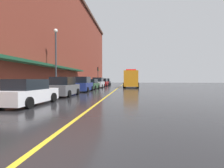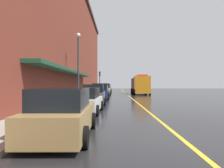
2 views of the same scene
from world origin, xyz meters
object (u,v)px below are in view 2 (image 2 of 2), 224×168
object	(u,v)px
parked_car_0	(62,114)
traffic_light_near	(100,78)
parking_meter_3	(87,91)
parking_meter_1	(100,88)
street_lamp_left	(78,59)
parking_meter_2	(90,90)
parked_car_3	(100,92)
parked_car_7	(107,88)
parked_car_1	(86,101)
parked_car_2	(94,95)
parked_car_6	(106,89)
utility_truck	(140,85)
parked_car_5	(105,89)
parking_meter_0	(87,91)
parked_car_4	(102,91)

from	to	relation	value
parked_car_0	traffic_light_near	world-z (taller)	traffic_light_near
parking_meter_3	traffic_light_near	bearing A→B (deg)	89.82
parking_meter_1	street_lamp_left	bearing A→B (deg)	-91.40
traffic_light_near	parking_meter_2	bearing A→B (deg)	-90.21
parked_car_3	parked_car_7	xyz separation A→B (m)	(0.06, 23.18, -0.04)
parked_car_1	parking_meter_3	distance (m)	10.74
parked_car_0	parking_meter_3	world-z (taller)	parked_car_0
parked_car_1	parking_meter_3	bearing A→B (deg)	9.11
parked_car_2	parking_meter_2	distance (m)	7.96
parking_meter_1	traffic_light_near	xyz separation A→B (m)	(0.06, -2.83, 2.10)
parked_car_6	utility_truck	world-z (taller)	utility_truck
parked_car_2	parked_car_5	world-z (taller)	parked_car_5
parked_car_6	traffic_light_near	xyz separation A→B (m)	(-1.43, 0.83, 2.32)
parked_car_5	street_lamp_left	size ratio (longest dim) A/B	0.68
utility_truck	parking_meter_1	distance (m)	11.58
parked_car_2	parked_car_7	xyz separation A→B (m)	(0.14, 29.34, 0.01)
parked_car_0	parking_meter_1	size ratio (longest dim) A/B	3.23
parking_meter_1	parked_car_2	bearing A→B (deg)	-87.24
parking_meter_0	parking_meter_1	xyz separation A→B (m)	(0.00, 22.31, 0.00)
parking_meter_2	parked_car_0	bearing A→B (deg)	-85.96
parked_car_4	parked_car_7	xyz separation A→B (m)	(0.15, 17.56, 0.08)
parked_car_3	parked_car_5	xyz separation A→B (m)	(0.06, 10.98, 0.01)
parked_car_6	parking_meter_3	bearing A→B (deg)	176.92
parked_car_5	parking_meter_3	xyz separation A→B (m)	(-1.46, -12.12, 0.17)
parked_car_2	parking_meter_0	size ratio (longest dim) A/B	3.21
parking_meter_2	street_lamp_left	xyz separation A→B (m)	(-0.60, -5.19, 3.34)
parked_car_4	parked_car_3	bearing A→B (deg)	-176.90
utility_truck	parking_meter_1	size ratio (longest dim) A/B	6.68
parked_car_5	parked_car_6	size ratio (longest dim) A/B	1.03
utility_truck	street_lamp_left	distance (m)	18.17
parked_car_5	street_lamp_left	bearing A→B (deg)	171.24
parked_car_6	utility_truck	bearing A→B (deg)	-126.91
parking_meter_3	utility_truck	bearing A→B (deg)	60.28
parked_car_7	parked_car_4	bearing A→B (deg)	177.75
parking_meter_1	parked_car_5	bearing A→B (deg)	-81.72
parking_meter_3	parking_meter_0	bearing A→B (deg)	-90.00
parked_car_3	parked_car_5	distance (m)	10.98
parking_meter_3	parked_car_0	bearing A→B (deg)	-85.27
parking_meter_1	parking_meter_2	size ratio (longest dim) A/B	1.00
parked_car_0	parking_meter_0	distance (m)	16.43
parked_car_1	parked_car_6	bearing A→B (deg)	1.70
parked_car_3	traffic_light_near	xyz separation A→B (m)	(-1.33, 18.18, 2.27)
parked_car_3	parking_meter_3	world-z (taller)	parked_car_3
parking_meter_0	parking_meter_1	size ratio (longest dim) A/B	1.00
parking_meter_2	traffic_light_near	xyz separation A→B (m)	(0.06, 16.49, 2.10)
parking_meter_2	street_lamp_left	distance (m)	6.20
parking_meter_3	parked_car_6	bearing A→B (deg)	85.40
parked_car_7	parking_meter_2	world-z (taller)	parked_car_7
utility_truck	parking_meter_3	world-z (taller)	utility_truck
parked_car_6	parking_meter_0	xyz separation A→B (m)	(-1.49, -18.65, 0.23)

